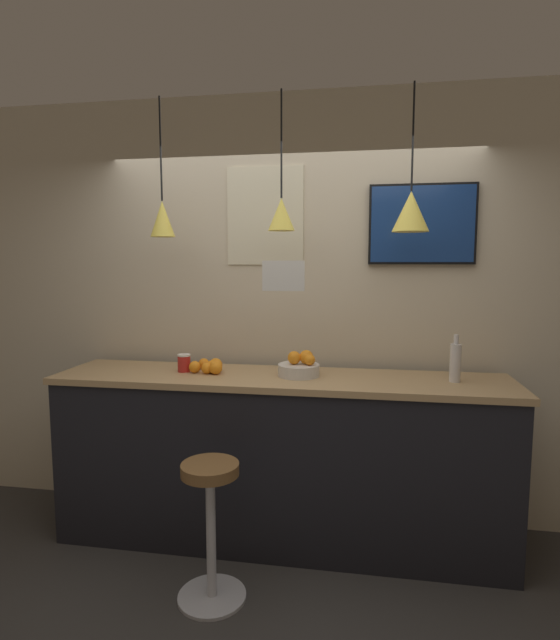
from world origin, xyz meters
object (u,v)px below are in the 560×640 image
(bar_stool, at_px, (211,513))
(mounted_tv, at_px, (422,224))
(fruit_bowl, at_px, (300,367))
(juice_bottle, at_px, (455,362))
(spread_jar, at_px, (184,363))

(bar_stool, relative_size, mounted_tv, 1.10)
(bar_stool, height_order, fruit_bowl, fruit_bowl)
(mounted_tv, bearing_deg, juice_bottle, -62.55)
(juice_bottle, bearing_deg, bar_stool, -153.78)
(bar_stool, distance_m, juice_bottle, 1.62)
(bar_stool, bearing_deg, fruit_bowl, 59.25)
(juice_bottle, relative_size, spread_jar, 2.49)
(spread_jar, bearing_deg, mounted_tv, 12.93)
(spread_jar, bearing_deg, fruit_bowl, 0.01)
(bar_stool, xyz_separation_m, spread_jar, (-0.37, 0.64, 0.66))
(bar_stool, distance_m, mounted_tv, 2.15)
(fruit_bowl, distance_m, mounted_tv, 1.21)
(juice_bottle, bearing_deg, mounted_tv, 117.45)
(fruit_bowl, xyz_separation_m, spread_jar, (-0.75, -0.00, 0.00))
(fruit_bowl, height_order, juice_bottle, juice_bottle)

